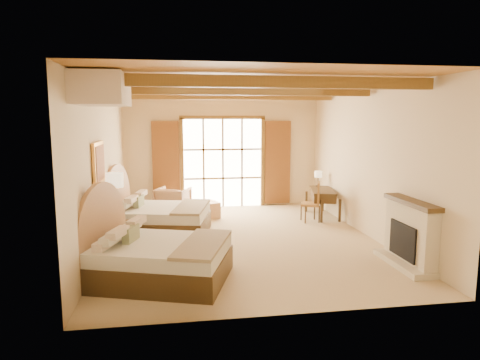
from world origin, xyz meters
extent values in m
plane|color=#CAB584|center=(0.00, 0.00, 0.00)|extent=(7.00, 7.00, 0.00)
plane|color=beige|center=(0.00, 3.50, 1.60)|extent=(5.50, 0.00, 5.50)
plane|color=beige|center=(-2.75, 0.00, 1.60)|extent=(0.00, 7.00, 7.00)
plane|color=beige|center=(2.75, 0.00, 1.60)|extent=(0.00, 7.00, 7.00)
plane|color=#B27535|center=(0.00, 0.00, 3.20)|extent=(7.00, 7.00, 0.00)
cube|color=white|center=(0.00, 3.46, 1.25)|extent=(2.20, 0.02, 2.50)
cube|color=brown|center=(-1.60, 3.43, 1.25)|extent=(0.75, 0.06, 2.40)
cube|color=brown|center=(1.60, 3.43, 1.25)|extent=(0.75, 0.06, 2.40)
cube|color=beige|center=(2.62, -2.00, 0.55)|extent=(0.25, 1.30, 1.10)
cube|color=black|center=(2.55, -2.00, 0.45)|extent=(0.18, 0.80, 0.60)
cube|color=beige|center=(2.53, -2.00, 0.05)|extent=(0.45, 1.40, 0.10)
cube|color=#433119|center=(2.61, -2.00, 1.12)|extent=(0.30, 1.40, 0.08)
cube|color=gold|center=(-2.71, -0.75, 1.75)|extent=(0.05, 0.95, 0.75)
cube|color=#D88953|center=(-2.68, -0.75, 1.75)|extent=(0.02, 0.82, 0.62)
cube|color=beige|center=(-2.40, -2.00, 2.95)|extent=(0.70, 1.40, 0.45)
cube|color=#433119|center=(-1.63, -2.02, 0.20)|extent=(2.42, 2.10, 0.40)
cube|color=silver|center=(-1.63, -2.02, 0.51)|extent=(2.37, 2.06, 0.22)
cube|color=#978760|center=(-0.94, -2.02, 0.63)|extent=(1.07, 1.69, 0.05)
cube|color=gray|center=(-2.10, -2.02, 0.74)|extent=(0.24, 0.43, 0.24)
cube|color=#433119|center=(-1.70, 0.72, 0.20)|extent=(2.32, 1.94, 0.40)
cube|color=silver|center=(-1.70, 0.72, 0.51)|extent=(2.27, 1.90, 0.22)
cube|color=#978760|center=(-1.01, 0.72, 0.62)|extent=(0.94, 1.66, 0.05)
cube|color=gray|center=(-2.18, 0.72, 0.73)|extent=(0.21, 0.43, 0.24)
cube|color=#433119|center=(-2.47, -0.43, 0.29)|extent=(0.55, 0.55, 0.58)
cylinder|color=#36281B|center=(-2.50, -0.35, 0.01)|extent=(0.21, 0.21, 0.03)
cylinder|color=#36281B|center=(-2.50, -0.35, 0.67)|extent=(0.04, 0.04, 1.29)
cylinder|color=beige|center=(-2.50, -0.35, 1.38)|extent=(0.32, 0.32, 0.27)
imported|color=#AC7E59|center=(-1.43, 2.52, 0.37)|extent=(1.03, 1.05, 0.74)
cube|color=#A76E4D|center=(-0.58, 2.15, 0.20)|extent=(0.72, 0.72, 0.40)
cube|color=#433119|center=(2.39, 1.80, 0.69)|extent=(0.85, 1.41, 0.05)
cube|color=#433119|center=(2.39, 1.80, 0.56)|extent=(0.82, 1.37, 0.21)
cube|color=#9E6237|center=(1.92, 1.32, 0.44)|extent=(0.56, 0.56, 0.06)
cube|color=#9E6237|center=(2.11, 1.32, 0.73)|extent=(0.20, 0.43, 0.53)
cylinder|color=#36281B|center=(2.46, 2.34, 0.72)|extent=(0.12, 0.12, 0.02)
cylinder|color=#36281B|center=(2.46, 2.34, 0.86)|extent=(0.02, 0.02, 0.29)
cylinder|color=beige|center=(2.46, 2.34, 1.04)|extent=(0.20, 0.20, 0.16)
camera|label=1|loc=(-1.39, -8.60, 2.55)|focal=32.00mm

